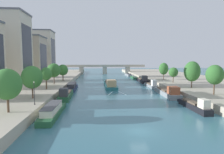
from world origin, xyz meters
TOP-DOWN VIEW (x-y plane):
  - ground_plane at (0.00, 0.00)m, footprint 400.00×400.00m
  - quay_left at (-34.52, 55.00)m, footprint 36.00×170.00m
  - quay_right at (34.52, 55.00)m, footprint 36.00×170.00m
  - barge_midriver at (-0.81, 45.61)m, footprint 4.46×24.62m
  - wake_behind_barge at (-0.05, 30.81)m, footprint 5.60×5.92m
  - moored_boat_left_midway at (-14.09, 8.59)m, footprint 2.66×13.70m
  - moored_boat_left_far at (-14.23, 24.66)m, footprint 3.00×13.47m
  - moored_boat_left_downstream at (-14.43, 39.78)m, footprint 2.94×14.49m
  - moored_boat_right_end at (13.99, 10.70)m, footprint 1.96×11.58m
  - moored_boat_right_downstream at (14.25, 26.42)m, footprint 3.96×16.56m
  - moored_boat_right_far at (14.20, 42.37)m, footprint 2.09×11.93m
  - moored_boat_right_near at (14.74, 57.82)m, footprint 3.21×15.61m
  - moored_boat_right_gap_after at (14.58, 75.89)m, footprint 2.53×12.49m
  - moored_boat_right_upstream at (14.38, 92.34)m, footprint 2.82×14.20m
  - tree_left_nearest at (-20.38, 5.40)m, footprint 4.52×4.52m
  - tree_left_distant at (-20.16, 16.60)m, footprint 4.51×4.51m
  - tree_left_past_mid at (-20.49, 29.53)m, footprint 3.21×3.21m
  - tree_left_third at (-20.78, 41.00)m, footprint 4.68×4.68m
  - tree_left_far at (-19.64, 52.06)m, footprint 4.17×4.17m
  - tree_right_distant at (22.45, 17.42)m, footprint 4.10×4.10m
  - tree_right_midway at (22.67, 28.69)m, footprint 4.74×4.74m
  - tree_right_by_lamp at (22.28, 41.62)m, footprint 3.42×3.42m
  - tree_right_nearest at (22.53, 52.43)m, footprint 3.89×3.89m
  - lamppost_left_bank at (-17.82, 10.41)m, footprint 0.28×0.28m
  - building_left_corner at (-34.09, 33.04)m, footprint 15.43×10.11m
  - building_left_far_end at (-34.09, 50.94)m, footprint 15.16×11.86m
  - building_left_tall at (-34.09, 67.49)m, footprint 15.41×10.59m
  - bridge_far at (0.00, 108.76)m, footprint 57.04×4.40m

SIDE VIEW (x-z plane):
  - ground_plane at x=0.00m, z-range 0.00..0.00m
  - wake_behind_barge at x=-0.05m, z-range 0.00..0.03m
  - moored_boat_right_gap_after at x=14.58m, z-range -0.52..1.55m
  - moored_boat_right_upstream at x=14.38m, z-range -0.52..1.73m
  - quay_left at x=-34.52m, z-range 0.00..1.75m
  - quay_right at x=34.52m, z-range 0.00..1.75m
  - moored_boat_right_end at x=13.99m, z-range -0.56..2.34m
  - moored_boat_right_far at x=14.20m, z-range -0.66..2.45m
  - barge_midriver at x=-0.81m, z-range -0.68..2.55m
  - moored_boat_left_midway at x=-14.09m, z-range -0.19..2.06m
  - moored_boat_left_downstream at x=-14.43m, z-range -0.19..2.08m
  - moored_boat_right_downstream at x=14.25m, z-range -0.63..2.56m
  - moored_boat_left_far at x=-14.23m, z-range -0.63..2.60m
  - moored_boat_right_near at x=14.74m, z-range -0.69..2.74m
  - bridge_far at x=0.00m, z-range 0.86..7.46m
  - lamppost_left_bank at x=-17.82m, z-range 1.97..6.43m
  - tree_right_by_lamp at x=22.28m, z-range 2.81..8.45m
  - tree_left_far at x=-19.64m, z-range 2.78..9.32m
  - tree_left_past_mid at x=-20.49m, z-range 3.00..9.32m
  - tree_left_nearest at x=-20.38m, z-range 2.78..9.88m
  - tree_right_nearest at x=22.53m, z-range 2.80..9.97m
  - tree_left_distant at x=-20.16m, z-range 2.83..10.00m
  - tree_left_third at x=-20.78m, z-range 2.95..10.17m
  - tree_right_distant at x=22.45m, z-range 2.98..10.26m
  - tree_right_midway at x=22.67m, z-range 2.71..10.74m
  - building_left_far_end at x=-34.09m, z-range 1.77..19.41m
  - building_left_tall at x=-34.09m, z-range 1.77..23.92m
  - building_left_corner at x=-34.09m, z-range 1.77..24.21m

